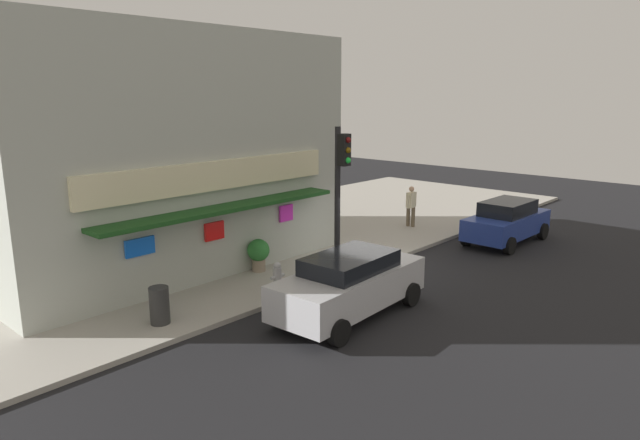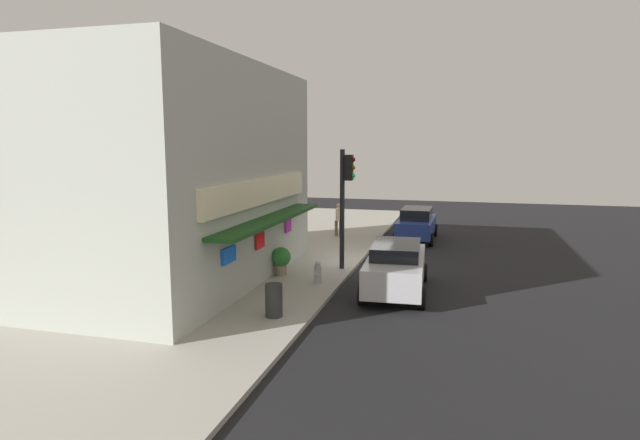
# 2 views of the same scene
# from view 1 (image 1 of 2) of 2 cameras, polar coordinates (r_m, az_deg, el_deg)

# --- Properties ---
(ground_plane) EXTENTS (49.67, 49.67, 0.00)m
(ground_plane) POSITION_cam_1_polar(r_m,az_deg,el_deg) (18.46, 5.13, -5.07)
(ground_plane) COLOR black
(sidewalk) EXTENTS (33.11, 11.07, 0.13)m
(sidewalk) POSITION_cam_1_polar(r_m,az_deg,el_deg) (22.07, -6.39, -1.92)
(sidewalk) COLOR #A39E93
(sidewalk) RESTS_ON ground_plane
(corner_building) EXTENTS (11.26, 7.89, 7.36)m
(corner_building) POSITION_cam_1_polar(r_m,az_deg,el_deg) (19.47, -16.92, 6.83)
(corner_building) COLOR #ADB2A8
(corner_building) RESTS_ON sidewalk
(traffic_light) EXTENTS (0.32, 0.58, 4.52)m
(traffic_light) POSITION_cam_1_polar(r_m,az_deg,el_deg) (17.06, 2.08, 4.02)
(traffic_light) COLOR black
(traffic_light) RESTS_ON sidewalk
(fire_hydrant) EXTENTS (0.48, 0.24, 0.76)m
(fire_hydrant) POSITION_cam_1_polar(r_m,az_deg,el_deg) (16.36, -4.34, -5.58)
(fire_hydrant) COLOR #B2B2B7
(fire_hydrant) RESTS_ON sidewalk
(trash_can) EXTENTS (0.48, 0.48, 0.92)m
(trash_can) POSITION_cam_1_polar(r_m,az_deg,el_deg) (14.38, -15.93, -8.30)
(trash_can) COLOR #2D2D2D
(trash_can) RESTS_ON sidewalk
(pedestrian) EXTENTS (0.63, 0.40, 1.70)m
(pedestrian) POSITION_cam_1_polar(r_m,az_deg,el_deg) (23.82, 9.19, 1.58)
(pedestrian) COLOR brown
(pedestrian) RESTS_ON sidewalk
(potted_plant_by_doorway) EXTENTS (0.71, 0.71, 1.03)m
(potted_plant_by_doorway) POSITION_cam_1_polar(r_m,az_deg,el_deg) (17.83, -6.24, -3.29)
(potted_plant_by_doorway) COLOR gray
(potted_plant_by_doorway) RESTS_ON sidewalk
(parked_car_blue) EXTENTS (4.21, 1.96, 1.64)m
(parked_car_blue) POSITION_cam_1_polar(r_m,az_deg,el_deg) (22.65, 18.36, -0.11)
(parked_car_blue) COLOR navy
(parked_car_blue) RESTS_ON ground_plane
(parked_car_silver) EXTENTS (4.67, 2.20, 1.64)m
(parked_car_silver) POSITION_cam_1_polar(r_m,az_deg,el_deg) (14.55, 3.01, -6.43)
(parked_car_silver) COLOR #B7B7BC
(parked_car_silver) RESTS_ON ground_plane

